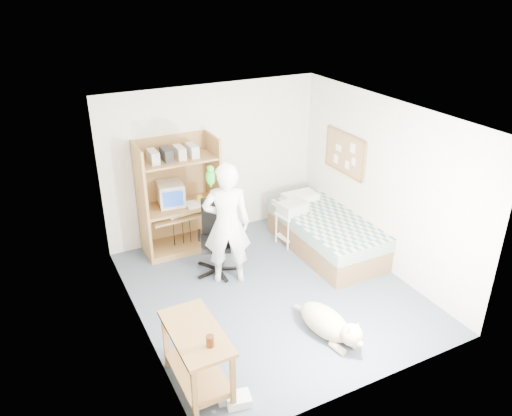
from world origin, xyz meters
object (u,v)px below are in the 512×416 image
(side_desk, at_px, (197,351))
(office_chair, at_px, (217,247))
(dog, at_px, (329,323))
(printer_cart, at_px, (292,223))
(person, at_px, (227,224))
(computer_hutch, at_px, (179,200))
(bed, at_px, (326,233))

(side_desk, xyz_separation_m, office_chair, (1.10, 2.04, -0.11))
(side_desk, distance_m, dog, 1.73)
(dog, height_order, printer_cart, printer_cart)
(office_chair, relative_size, person, 0.60)
(office_chair, distance_m, printer_cart, 1.41)
(office_chair, bearing_deg, side_desk, -97.15)
(side_desk, xyz_separation_m, dog, (1.70, 0.05, -0.31))
(office_chair, distance_m, person, 0.59)
(side_desk, distance_m, office_chair, 2.32)
(side_desk, bearing_deg, person, 57.06)
(dog, bearing_deg, printer_cart, 60.53)
(computer_hutch, height_order, office_chair, computer_hutch)
(person, relative_size, printer_cart, 3.31)
(office_chair, bearing_deg, person, -63.50)
(bed, relative_size, person, 1.13)
(dog, distance_m, printer_cart, 2.34)
(side_desk, height_order, printer_cart, side_desk)
(side_desk, bearing_deg, computer_hutch, 73.86)
(computer_hutch, xyz_separation_m, side_desk, (-0.85, -2.94, -0.33))
(bed, xyz_separation_m, printer_cart, (-0.36, 0.44, 0.07))
(computer_hutch, distance_m, person, 1.23)
(person, xyz_separation_m, dog, (0.58, -1.69, -0.71))
(office_chair, xyz_separation_m, dog, (0.60, -1.99, -0.20))
(computer_hutch, relative_size, dog, 1.57)
(computer_hutch, relative_size, side_desk, 1.80)
(computer_hutch, bearing_deg, person, -77.02)
(side_desk, bearing_deg, office_chair, 61.76)
(computer_hutch, distance_m, side_desk, 3.08)
(bed, bearing_deg, side_desk, -147.50)
(printer_cart, bearing_deg, bed, -58.73)
(computer_hutch, height_order, printer_cart, computer_hutch)
(office_chair, bearing_deg, computer_hutch, 126.57)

